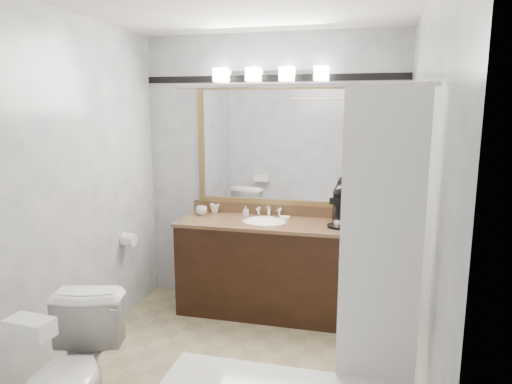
% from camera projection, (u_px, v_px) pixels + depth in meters
% --- Properties ---
extents(room, '(2.42, 2.62, 2.52)m').
position_uv_depth(room, '(230.00, 199.00, 3.00)').
color(room, tan).
rests_on(room, ground).
extents(vanity, '(1.53, 0.58, 0.97)m').
position_uv_depth(vanity, '(264.00, 265.00, 4.11)').
color(vanity, black).
rests_on(vanity, ground).
extents(mirror, '(1.40, 0.04, 1.10)m').
position_uv_depth(mirror, '(271.00, 145.00, 4.17)').
color(mirror, olive).
rests_on(mirror, room).
extents(vanity_light_bar, '(1.02, 0.14, 0.12)m').
position_uv_depth(vanity_light_bar, '(270.00, 74.00, 4.01)').
color(vanity_light_bar, silver).
rests_on(vanity_light_bar, room).
extents(accent_stripe, '(2.40, 0.01, 0.06)m').
position_uv_depth(accent_stripe, '(272.00, 78.00, 4.08)').
color(accent_stripe, black).
rests_on(accent_stripe, room).
extents(tp_roll, '(0.11, 0.12, 0.12)m').
position_uv_depth(tp_roll, '(129.00, 240.00, 4.00)').
color(tp_roll, white).
rests_on(tp_roll, room).
extents(toilet, '(0.61, 0.84, 0.77)m').
position_uv_depth(toilet, '(72.00, 378.00, 2.49)').
color(toilet, white).
rests_on(toilet, ground).
extents(tissue_box, '(0.23, 0.14, 0.09)m').
position_uv_depth(tissue_box, '(30.00, 328.00, 2.16)').
color(tissue_box, white).
rests_on(tissue_box, toilet).
extents(coffee_maker, '(0.20, 0.23, 0.36)m').
position_uv_depth(coffee_maker, '(341.00, 205.00, 3.84)').
color(coffee_maker, black).
rests_on(coffee_maker, vanity).
extents(cup_left, '(0.12, 0.12, 0.08)m').
position_uv_depth(cup_left, '(202.00, 211.00, 4.28)').
color(cup_left, white).
rests_on(cup_left, vanity).
extents(cup_right, '(0.12, 0.12, 0.08)m').
position_uv_depth(cup_right, '(215.00, 208.00, 4.37)').
color(cup_right, white).
rests_on(cup_right, vanity).
extents(soap_bottle_a, '(0.05, 0.05, 0.09)m').
position_uv_depth(soap_bottle_a, '(246.00, 211.00, 4.21)').
color(soap_bottle_a, white).
rests_on(soap_bottle_a, vanity).
extents(soap_bar, '(0.09, 0.06, 0.03)m').
position_uv_depth(soap_bar, '(285.00, 218.00, 4.11)').
color(soap_bar, beige).
rests_on(soap_bar, vanity).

